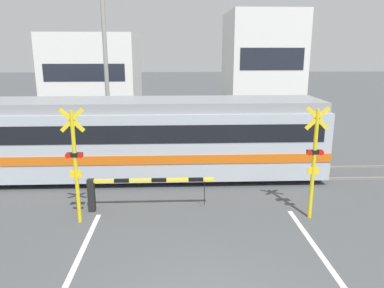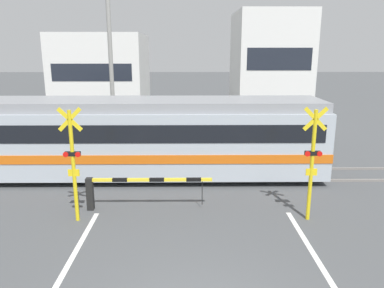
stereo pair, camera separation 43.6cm
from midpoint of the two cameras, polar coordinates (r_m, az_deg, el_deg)
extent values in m
cube|color=gray|center=(14.17, -0.97, -5.65)|extent=(50.00, 0.10, 0.08)
cube|color=gray|center=(15.53, -1.12, -3.85)|extent=(50.00, 0.10, 0.08)
cube|color=#ADB7C1|center=(14.68, -12.60, 0.46)|extent=(15.85, 2.78, 2.44)
cube|color=gray|center=(14.42, -12.90, 5.88)|extent=(15.69, 2.44, 0.36)
cube|color=orange|center=(14.77, -12.53, -0.93)|extent=(15.87, 2.83, 0.32)
cube|color=black|center=(14.56, -12.72, 2.56)|extent=(15.22, 2.82, 0.64)
cylinder|color=black|center=(14.25, 7.03, -4.20)|extent=(0.76, 0.12, 0.76)
cylinder|color=black|center=(15.60, 6.17, -2.55)|extent=(0.76, 0.12, 0.76)
cube|color=black|center=(12.01, -16.10, -7.53)|extent=(0.20, 0.20, 1.03)
cube|color=yellow|center=(11.55, -7.08, -5.51)|extent=(3.77, 0.09, 0.09)
cube|color=black|center=(11.67, -11.72, -5.50)|extent=(0.45, 0.10, 0.10)
cube|color=black|center=(11.54, -6.15, -5.50)|extent=(0.45, 0.10, 0.10)
cube|color=black|center=(11.52, -0.50, -5.45)|extent=(0.45, 0.10, 0.10)
cylinder|color=black|center=(11.69, 0.81, -7.46)|extent=(0.02, 0.02, 0.78)
cube|color=black|center=(18.17, 8.73, 0.21)|extent=(0.20, 0.20, 1.03)
cube|color=yellow|center=(17.79, 2.82, 1.59)|extent=(3.77, 0.09, 0.09)
cube|color=black|center=(17.90, 5.83, 1.61)|extent=(0.45, 0.10, 0.10)
cube|color=black|center=(17.77, 2.21, 1.58)|extent=(0.45, 0.10, 0.10)
cube|color=black|center=(17.72, -1.44, 1.55)|extent=(0.45, 0.10, 0.10)
cylinder|color=black|center=(17.82, -2.28, 0.16)|extent=(0.02, 0.02, 0.78)
cylinder|color=yellow|center=(11.02, -18.38, -3.54)|extent=(0.11, 0.11, 3.25)
cube|color=yellow|center=(10.70, -18.95, 3.45)|extent=(0.68, 0.04, 0.68)
cube|color=yellow|center=(10.70, -18.95, 3.45)|extent=(0.68, 0.04, 0.68)
cube|color=black|center=(10.91, -18.54, -1.59)|extent=(0.44, 0.12, 0.12)
cylinder|color=red|center=(10.89, -19.50, -1.70)|extent=(0.15, 0.03, 0.15)
cylinder|color=red|center=(10.80, -17.78, -1.69)|extent=(0.15, 0.03, 0.15)
cube|color=yellow|center=(11.05, -18.34, -4.38)|extent=(0.32, 0.03, 0.20)
cylinder|color=yellow|center=(11.23, 16.98, -3.11)|extent=(0.11, 0.11, 3.25)
cube|color=yellow|center=(10.92, 17.49, 3.76)|extent=(0.68, 0.04, 0.68)
cube|color=yellow|center=(10.92, 17.49, 3.76)|extent=(0.68, 0.04, 0.68)
cube|color=black|center=(11.13, 17.12, -1.18)|extent=(0.44, 0.12, 0.12)
cylinder|color=red|center=(11.00, 16.41, -1.30)|extent=(0.15, 0.03, 0.15)
cylinder|color=red|center=(11.12, 18.07, -1.27)|extent=(0.15, 0.03, 0.15)
cube|color=yellow|center=(11.26, 16.95, -3.93)|extent=(0.32, 0.03, 0.20)
cylinder|color=brown|center=(21.04, -0.55, 1.98)|extent=(0.13, 0.13, 0.81)
cylinder|color=brown|center=(21.05, -0.17, 1.99)|extent=(0.13, 0.13, 0.81)
cube|color=navy|center=(20.90, -0.37, 3.93)|extent=(0.38, 0.22, 0.64)
sphere|color=tan|center=(20.83, -0.37, 5.11)|extent=(0.22, 0.22, 0.22)
cube|color=white|center=(30.71, -15.01, 10.27)|extent=(6.67, 6.87, 6.03)
cube|color=#1E232D|center=(27.34, -16.58, 10.38)|extent=(5.61, 0.03, 1.21)
cube|color=white|center=(30.68, 10.05, 12.07)|extent=(5.38, 6.87, 7.67)
cube|color=#1E232D|center=(27.32, 11.66, 12.57)|extent=(4.52, 0.03, 1.53)
cylinder|color=gray|center=(20.17, -13.58, 11.17)|extent=(0.22, 0.22, 7.85)
camera|label=1|loc=(0.22, -90.94, -0.24)|focal=35.00mm
camera|label=2|loc=(0.22, 89.06, 0.24)|focal=35.00mm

